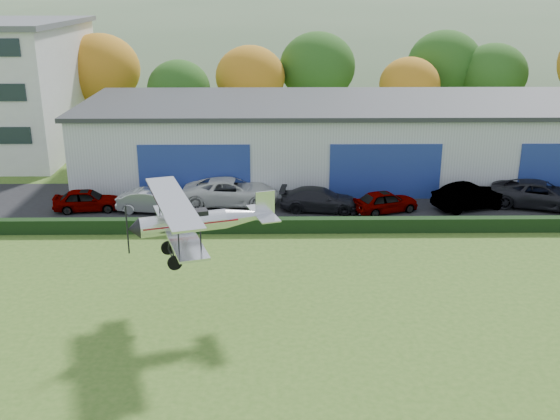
{
  "coord_description": "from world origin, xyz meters",
  "views": [
    {
      "loc": [
        -2.12,
        -17.42,
        12.95
      ],
      "look_at": [
        -1.77,
        10.3,
        3.34
      ],
      "focal_mm": 41.69,
      "sensor_mm": 36.0,
      "label": 1
    }
  ],
  "objects_px": {
    "car_1": "(152,201)",
    "car_4": "(385,201)",
    "biplane": "(196,220)",
    "car_2": "(231,192)",
    "car_0": "(87,200)",
    "hangar": "(372,138)",
    "car_3": "(320,199)",
    "car_5": "(471,196)",
    "car_6": "(540,194)"
  },
  "relations": [
    {
      "from": "car_1",
      "to": "car_4",
      "type": "bearing_deg",
      "value": -84.01
    },
    {
      "from": "biplane",
      "to": "car_2",
      "type": "bearing_deg",
      "value": 70.22
    },
    {
      "from": "car_0",
      "to": "car_4",
      "type": "xyz_separation_m",
      "value": [
        17.94,
        -0.51,
        -0.0
      ]
    },
    {
      "from": "car_1",
      "to": "hangar",
      "type": "bearing_deg",
      "value": -52.65
    },
    {
      "from": "hangar",
      "to": "car_2",
      "type": "xyz_separation_m",
      "value": [
        -9.67,
        -7.03,
        -1.79
      ]
    },
    {
      "from": "car_3",
      "to": "car_5",
      "type": "bearing_deg",
      "value": -81.22
    },
    {
      "from": "car_2",
      "to": "car_1",
      "type": "bearing_deg",
      "value": 107.52
    },
    {
      "from": "car_0",
      "to": "car_1",
      "type": "height_order",
      "value": "car_1"
    },
    {
      "from": "car_2",
      "to": "biplane",
      "type": "relative_size",
      "value": 0.86
    },
    {
      "from": "car_0",
      "to": "car_6",
      "type": "relative_size",
      "value": 0.68
    },
    {
      "from": "hangar",
      "to": "biplane",
      "type": "height_order",
      "value": "hangar"
    },
    {
      "from": "car_1",
      "to": "car_3",
      "type": "xyz_separation_m",
      "value": [
        10.05,
        0.14,
        0.01
      ]
    },
    {
      "from": "biplane",
      "to": "car_3",
      "type": "bearing_deg",
      "value": 47.47
    },
    {
      "from": "car_5",
      "to": "biplane",
      "type": "bearing_deg",
      "value": 112.89
    },
    {
      "from": "hangar",
      "to": "biplane",
      "type": "distance_m",
      "value": 23.49
    },
    {
      "from": "car_3",
      "to": "car_4",
      "type": "distance_m",
      "value": 3.91
    },
    {
      "from": "car_6",
      "to": "biplane",
      "type": "distance_m",
      "value": 23.78
    },
    {
      "from": "car_1",
      "to": "car_5",
      "type": "relative_size",
      "value": 0.88
    },
    {
      "from": "car_0",
      "to": "car_6",
      "type": "height_order",
      "value": "car_6"
    },
    {
      "from": "car_1",
      "to": "car_3",
      "type": "distance_m",
      "value": 10.06
    },
    {
      "from": "car_0",
      "to": "car_2",
      "type": "distance_m",
      "value": 8.69
    },
    {
      "from": "car_4",
      "to": "car_6",
      "type": "relative_size",
      "value": 0.68
    },
    {
      "from": "car_5",
      "to": "car_3",
      "type": "bearing_deg",
      "value": 73.38
    },
    {
      "from": "car_2",
      "to": "car_5",
      "type": "bearing_deg",
      "value": -93.4
    },
    {
      "from": "car_0",
      "to": "car_4",
      "type": "relative_size",
      "value": 1.0
    },
    {
      "from": "hangar",
      "to": "car_4",
      "type": "height_order",
      "value": "hangar"
    },
    {
      "from": "car_3",
      "to": "biplane",
      "type": "relative_size",
      "value": 0.7
    },
    {
      "from": "car_0",
      "to": "biplane",
      "type": "height_order",
      "value": "biplane"
    },
    {
      "from": "car_4",
      "to": "car_5",
      "type": "height_order",
      "value": "car_5"
    },
    {
      "from": "hangar",
      "to": "car_3",
      "type": "relative_size",
      "value": 8.43
    },
    {
      "from": "car_5",
      "to": "biplane",
      "type": "distance_m",
      "value": 20.25
    },
    {
      "from": "car_0",
      "to": "car_3",
      "type": "bearing_deg",
      "value": -97.13
    },
    {
      "from": "car_3",
      "to": "car_4",
      "type": "relative_size",
      "value": 1.22
    },
    {
      "from": "hangar",
      "to": "biplane",
      "type": "xyz_separation_m",
      "value": [
        -10.16,
        -21.13,
        1.48
      ]
    },
    {
      "from": "car_4",
      "to": "car_5",
      "type": "xyz_separation_m",
      "value": [
        5.33,
        0.54,
        0.11
      ]
    },
    {
      "from": "hangar",
      "to": "car_0",
      "type": "relative_size",
      "value": 10.3
    },
    {
      "from": "hangar",
      "to": "car_6",
      "type": "relative_size",
      "value": 7.0
    },
    {
      "from": "car_3",
      "to": "biplane",
      "type": "xyz_separation_m",
      "value": [
        -5.91,
        -12.84,
        3.39
      ]
    },
    {
      "from": "car_3",
      "to": "car_4",
      "type": "bearing_deg",
      "value": -87.53
    },
    {
      "from": "car_4",
      "to": "hangar",
      "type": "bearing_deg",
      "value": -22.58
    },
    {
      "from": "car_2",
      "to": "car_4",
      "type": "distance_m",
      "value": 9.45
    },
    {
      "from": "hangar",
      "to": "car_1",
      "type": "distance_m",
      "value": 16.71
    },
    {
      "from": "car_0",
      "to": "biplane",
      "type": "relative_size",
      "value": 0.58
    },
    {
      "from": "car_0",
      "to": "car_4",
      "type": "distance_m",
      "value": 17.95
    },
    {
      "from": "car_0",
      "to": "car_1",
      "type": "bearing_deg",
      "value": -100.75
    },
    {
      "from": "car_1",
      "to": "biplane",
      "type": "distance_m",
      "value": 13.78
    },
    {
      "from": "biplane",
      "to": "hangar",
      "type": "bearing_deg",
      "value": 46.53
    },
    {
      "from": "car_1",
      "to": "car_4",
      "type": "xyz_separation_m",
      "value": [
        13.95,
        -0.21,
        -0.02
      ]
    },
    {
      "from": "car_0",
      "to": "car_5",
      "type": "xyz_separation_m",
      "value": [
        23.27,
        0.04,
        0.11
      ]
    },
    {
      "from": "car_5",
      "to": "biplane",
      "type": "relative_size",
      "value": 0.69
    }
  ]
}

